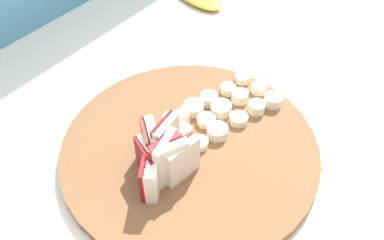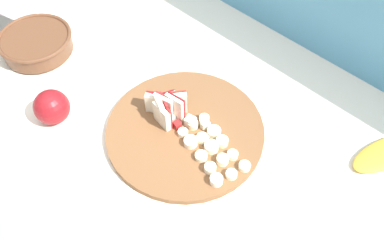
{
  "view_description": "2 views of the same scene",
  "coord_description": "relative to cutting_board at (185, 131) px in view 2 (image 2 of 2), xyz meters",
  "views": [
    {
      "loc": [
        -0.25,
        -0.21,
        1.3
      ],
      "look_at": [
        0.05,
        0.01,
        0.92
      ],
      "focal_mm": 38.17,
      "sensor_mm": 36.0,
      "label": 1
    },
    {
      "loc": [
        0.41,
        -0.37,
        1.61
      ],
      "look_at": [
        0.04,
        0.03,
        0.9
      ],
      "focal_mm": 38.47,
      "sensor_mm": 36.0,
      "label": 2
    }
  ],
  "objects": [
    {
      "name": "apple_wedge_fan",
      "position": [
        -0.06,
        -0.0,
        0.04
      ],
      "size": [
        0.09,
        0.08,
        0.07
      ],
      "color": "#A32323",
      "rests_on": "cutting_board"
    },
    {
      "name": "whole_apple",
      "position": [
        -0.24,
        -0.17,
        0.03
      ],
      "size": [
        0.08,
        0.08,
        0.08
      ],
      "primitive_type": "sphere",
      "color": "maroon",
      "rests_on": "tiled_countertop"
    },
    {
      "name": "banana_slice_rows",
      "position": [
        0.08,
        -0.0,
        0.01
      ],
      "size": [
        0.17,
        0.12,
        0.02
      ],
      "color": "white",
      "rests_on": "cutting_board"
    },
    {
      "name": "ceramic_bowl",
      "position": [
        -0.45,
        -0.07,
        0.02
      ],
      "size": [
        0.18,
        0.18,
        0.05
      ],
      "color": "brown",
      "rests_on": "tiled_countertop"
    },
    {
      "name": "cutting_board",
      "position": [
        0.0,
        0.0,
        0.0
      ],
      "size": [
        0.35,
        0.35,
        0.02
      ],
      "primitive_type": "cylinder",
      "color": "brown",
      "rests_on": "tiled_countertop"
    },
    {
      "name": "tile_backsplash",
      "position": [
        -0.04,
        0.43,
        -0.14
      ],
      "size": [
        2.4,
        0.04,
        1.46
      ],
      "primitive_type": "cube",
      "color": "#4C8EB2",
      "rests_on": "ground"
    },
    {
      "name": "apple_dice_pile",
      "position": [
        -0.02,
        0.01,
        0.02
      ],
      "size": [
        0.09,
        0.07,
        0.02
      ],
      "color": "beige",
      "rests_on": "cutting_board"
    },
    {
      "name": "tiled_countertop",
      "position": [
        -0.04,
        -0.01,
        -0.44
      ],
      "size": [
        1.11,
        0.84,
        0.88
      ],
      "color": "silver",
      "rests_on": "ground"
    }
  ]
}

